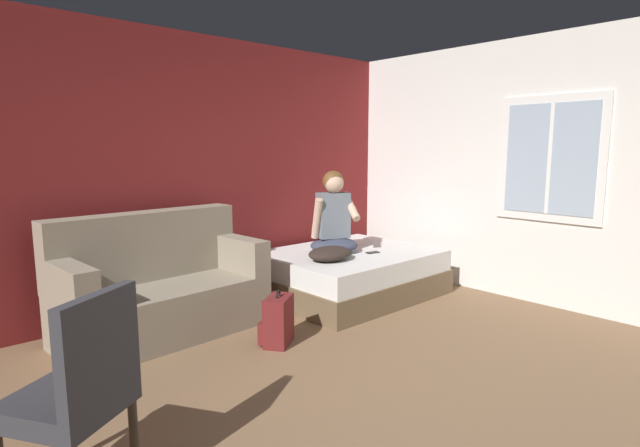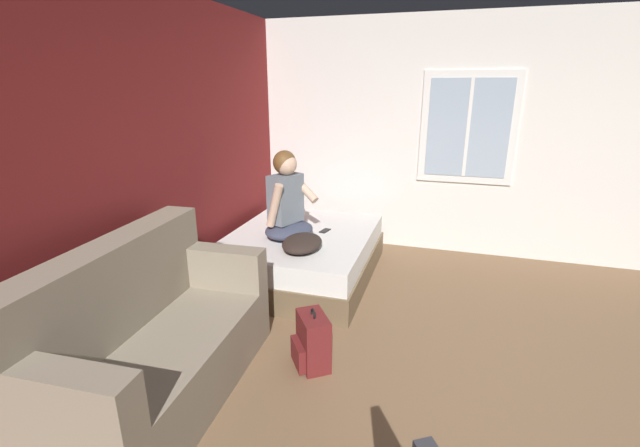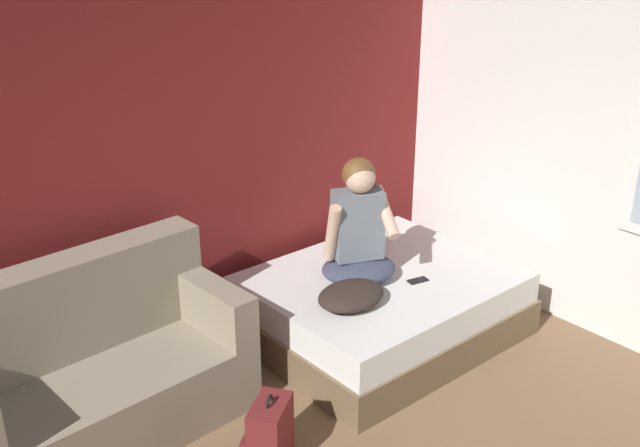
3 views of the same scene
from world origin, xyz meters
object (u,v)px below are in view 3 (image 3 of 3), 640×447
Objects in this scene: backpack at (269,435)px; cell_phone at (418,280)px; throw_pillow at (351,295)px; couch at (94,373)px; person_seated at (358,231)px; bed at (381,306)px.

cell_phone is (1.57, 0.36, 0.29)m from backpack.
couch is at bearing 163.13° from throw_pillow.
cell_phone is at bearing -5.04° from throw_pillow.
backpack is at bearing -64.13° from cell_phone.
backpack is at bearing -56.55° from couch.
person_seated is at bearing -124.08° from cell_phone.
couch is 3.80× the size of backpack.
throw_pillow is (0.99, 0.41, 0.36)m from backpack.
bed reaches higher than backpack.
backpack is (-1.44, -0.58, -0.04)m from bed.
bed is 0.63m from person_seated.
bed is 3.76× the size of throw_pillow.
bed is at bearing -8.61° from couch.
bed is at bearing 22.05° from backpack.
cell_phone is (2.16, -0.53, 0.09)m from couch.
person_seated is at bearing 40.99° from throw_pillow.
throw_pillow reaches higher than bed.
bed is 2.06m from couch.
bed is 0.36m from cell_phone.
person_seated is at bearing -6.74° from couch.
cell_phone is at bearing -60.29° from bed.
cell_phone is (0.58, -0.05, -0.07)m from throw_pillow.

